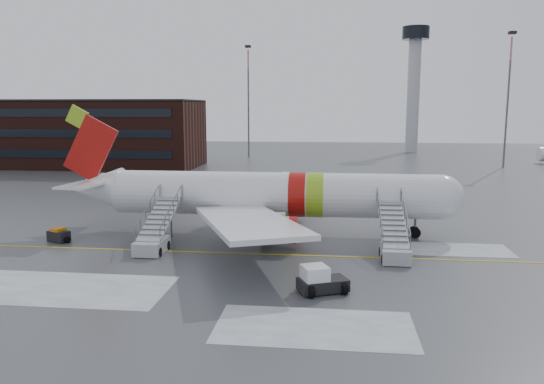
# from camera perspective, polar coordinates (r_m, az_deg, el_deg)

# --- Properties ---
(ground) EXTENTS (260.00, 260.00, 0.00)m
(ground) POSITION_cam_1_polar(r_m,az_deg,el_deg) (42.19, -8.48, -6.03)
(ground) COLOR #494C4F
(ground) RESTS_ON ground
(airliner) EXTENTS (35.03, 32.97, 11.18)m
(airliner) POSITION_cam_1_polar(r_m,az_deg,el_deg) (46.02, -0.89, -0.30)
(airliner) COLOR white
(airliner) RESTS_ON ground
(airstair_fwd) EXTENTS (2.05, 7.70, 3.48)m
(airstair_fwd) POSITION_cam_1_polar(r_m,az_deg,el_deg) (39.99, 12.98, -5.43)
(airstair_fwd) COLOR #A3A6AA
(airstair_fwd) RESTS_ON ground
(airstair_aft) EXTENTS (2.05, 7.70, 3.48)m
(airstair_aft) POSITION_cam_1_polar(r_m,az_deg,el_deg) (41.97, -12.50, -4.72)
(airstair_aft) COLOR #A7A9AE
(airstair_aft) RESTS_ON ground
(pushback_tug) EXTENTS (3.27, 2.93, 1.65)m
(pushback_tug) POSITION_cam_1_polar(r_m,az_deg,el_deg) (32.13, 5.18, -9.46)
(pushback_tug) COLOR black
(pushback_tug) RESTS_ON ground
(baggage_tractor) EXTENTS (2.35, 1.58, 1.15)m
(baggage_tractor) POSITION_cam_1_polar(r_m,az_deg,el_deg) (47.06, -21.96, -4.40)
(baggage_tractor) COLOR black
(baggage_tractor) RESTS_ON ground
(terminal_building) EXTENTS (62.00, 16.11, 12.30)m
(terminal_building) POSITION_cam_1_polar(r_m,az_deg,el_deg) (109.63, -24.14, 5.84)
(terminal_building) COLOR #3F1E16
(terminal_building) RESTS_ON ground
(control_tower) EXTENTS (6.40, 6.40, 30.00)m
(control_tower) POSITION_cam_1_polar(r_m,az_deg,el_deg) (135.89, 15.04, 12.10)
(control_tower) COLOR #B2B5BA
(control_tower) RESTS_ON ground
(light_mast_far_ne) EXTENTS (1.20, 1.20, 24.25)m
(light_mast_far_ne) POSITION_cam_1_polar(r_m,az_deg,el_deg) (106.05, 24.08, 9.89)
(light_mast_far_ne) COLOR #595B60
(light_mast_far_ne) RESTS_ON ground
(light_mast_far_n) EXTENTS (1.20, 1.20, 24.25)m
(light_mast_far_n) POSITION_cam_1_polar(r_m,az_deg,el_deg) (118.82, -2.56, 10.49)
(light_mast_far_n) COLOR #595B60
(light_mast_far_n) RESTS_ON ground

